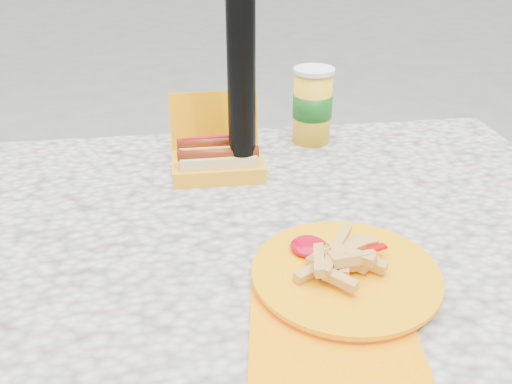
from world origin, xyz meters
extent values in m
cube|color=beige|center=(0.00, 0.00, 0.72)|extent=(1.20, 0.80, 0.05)
cylinder|color=black|center=(-0.50, 0.30, 0.35)|extent=(0.07, 0.07, 0.70)
cylinder|color=black|center=(0.50, 0.30, 0.35)|extent=(0.07, 0.07, 0.70)
cube|color=#FF9B00|center=(-0.05, 0.18, 0.77)|extent=(0.17, 0.11, 0.03)
cube|color=#FF9B00|center=(-0.05, 0.25, 0.83)|extent=(0.17, 0.03, 0.11)
cube|color=beige|center=(-0.05, 0.15, 0.78)|extent=(0.14, 0.04, 0.04)
cylinder|color=maroon|center=(-0.05, 0.15, 0.80)|extent=(0.15, 0.02, 0.02)
cylinder|color=#BC861B|center=(-0.05, 0.15, 0.81)|extent=(0.13, 0.01, 0.01)
cube|color=beige|center=(-0.05, 0.21, 0.78)|extent=(0.14, 0.04, 0.04)
cylinder|color=maroon|center=(-0.05, 0.21, 0.80)|extent=(0.15, 0.02, 0.02)
cylinder|color=#A40015|center=(-0.05, 0.21, 0.81)|extent=(0.13, 0.01, 0.01)
cube|color=#FD8E00|center=(0.06, -0.29, 0.75)|extent=(0.23, 0.23, 0.00)
cylinder|color=#FF9B00|center=(0.10, -0.18, 0.76)|extent=(0.25, 0.25, 0.01)
cylinder|color=#FF9B00|center=(0.10, -0.18, 0.76)|extent=(0.26, 0.26, 0.01)
cube|color=gold|center=(0.08, -0.21, 0.78)|extent=(0.05, 0.06, 0.01)
cube|color=gold|center=(0.06, -0.19, 0.79)|extent=(0.03, 0.06, 0.02)
cube|color=gold|center=(0.10, -0.18, 0.78)|extent=(0.03, 0.06, 0.01)
cube|color=gold|center=(0.08, -0.19, 0.79)|extent=(0.05, 0.06, 0.02)
cube|color=gold|center=(0.10, -0.17, 0.78)|extent=(0.05, 0.05, 0.01)
cube|color=gold|center=(0.11, -0.13, 0.79)|extent=(0.05, 0.06, 0.02)
cube|color=gold|center=(0.13, -0.18, 0.78)|extent=(0.06, 0.05, 0.01)
cube|color=gold|center=(0.10, -0.17, 0.79)|extent=(0.06, 0.04, 0.02)
cube|color=gold|center=(0.08, -0.18, 0.79)|extent=(0.04, 0.06, 0.02)
cube|color=gold|center=(0.13, -0.15, 0.78)|extent=(0.06, 0.03, 0.01)
cube|color=gold|center=(0.08, -0.15, 0.78)|extent=(0.06, 0.05, 0.01)
cube|color=gold|center=(0.12, -0.14, 0.78)|extent=(0.06, 0.03, 0.01)
cube|color=gold|center=(0.09, -0.17, 0.78)|extent=(0.06, 0.05, 0.01)
cube|color=gold|center=(0.11, -0.19, 0.78)|extent=(0.06, 0.02, 0.02)
cube|color=gold|center=(0.05, -0.19, 0.78)|extent=(0.06, 0.04, 0.02)
cube|color=gold|center=(0.11, -0.19, 0.79)|extent=(0.06, 0.02, 0.02)
cube|color=gold|center=(0.11, -0.18, 0.79)|extent=(0.06, 0.05, 0.01)
ellipsoid|color=#A40015|center=(0.06, -0.12, 0.77)|extent=(0.05, 0.05, 0.02)
cube|color=#C30002|center=(0.11, -0.17, 0.79)|extent=(0.11, 0.04, 0.00)
cylinder|color=yellow|center=(0.17, 0.31, 0.83)|extent=(0.08, 0.08, 0.15)
cylinder|color=#125B14|center=(0.17, 0.31, 0.83)|extent=(0.08, 0.08, 0.05)
cylinder|color=white|center=(0.17, 0.31, 0.91)|extent=(0.09, 0.09, 0.01)
camera|label=1|loc=(-0.11, -0.76, 1.21)|focal=38.00mm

